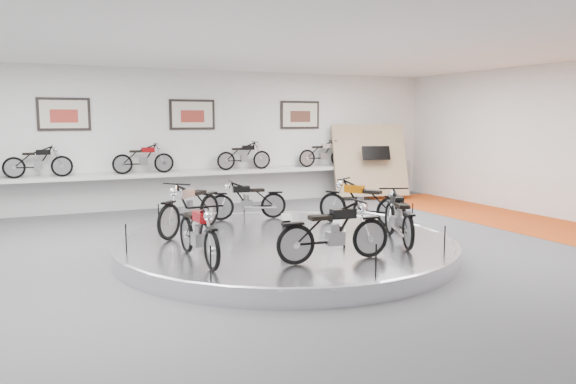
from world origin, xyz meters
name	(u,v)px	position (x,y,z in m)	size (l,w,h in m)	color
floor	(293,258)	(0.00, 0.00, 0.00)	(16.00, 16.00, 0.00)	#4E4E51
ceiling	(293,38)	(0.00, 0.00, 4.00)	(16.00, 16.00, 0.00)	white
wall_back	(193,139)	(0.00, 7.00, 2.00)	(16.00, 16.00, 0.00)	white
orange_carpet_strip	(553,228)	(6.80, 0.00, 0.01)	(2.40, 12.60, 0.01)	#B4580F
dado_band	(194,187)	(0.00, 6.98, 0.55)	(15.68, 0.04, 1.10)	#BCBCBA
display_platform	(286,247)	(0.00, 0.30, 0.15)	(6.40, 6.40, 0.30)	silver
platform_rim	(286,240)	(0.00, 0.30, 0.27)	(6.40, 6.40, 0.10)	#B2B2BA
shelf	(196,173)	(0.00, 6.70, 1.00)	(11.00, 0.55, 0.10)	silver
poster_left	(64,114)	(-3.50, 6.96, 2.70)	(1.35, 0.06, 0.88)	beige
poster_center	(192,115)	(0.00, 6.96, 2.70)	(1.35, 0.06, 0.88)	beige
poster_right	(300,115)	(3.50, 6.96, 2.70)	(1.35, 0.06, 0.88)	beige
display_panel	(370,160)	(5.60, 6.10, 1.25)	(2.40, 0.12, 2.40)	tan
shelf_bike_a	(38,164)	(-4.20, 6.70, 1.42)	(1.22, 0.42, 0.73)	black
shelf_bike_b	(143,161)	(-1.50, 6.70, 1.42)	(1.22, 0.42, 0.73)	maroon
shelf_bike_c	(244,158)	(1.50, 6.70, 1.42)	(1.22, 0.42, 0.73)	black
shelf_bike_d	(323,155)	(4.20, 6.70, 1.42)	(1.22, 0.42, 0.73)	#B4B4B9
bike_a	(361,202)	(2.02, 0.87, 0.80)	(1.71, 0.60, 1.01)	#B55802
bike_b	(247,200)	(0.07, 2.60, 0.75)	(1.52, 0.54, 0.90)	black
bike_c	(190,207)	(-1.52, 1.60, 0.83)	(1.81, 0.64, 1.06)	#B4B4B9
bike_d	(198,232)	(-1.98, -0.66, 0.78)	(1.64, 0.58, 0.96)	maroon
bike_e	(334,231)	(0.01, -1.54, 0.79)	(1.67, 0.59, 0.98)	black
bike_f	(399,216)	(1.77, -0.83, 0.79)	(1.66, 0.59, 0.98)	black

